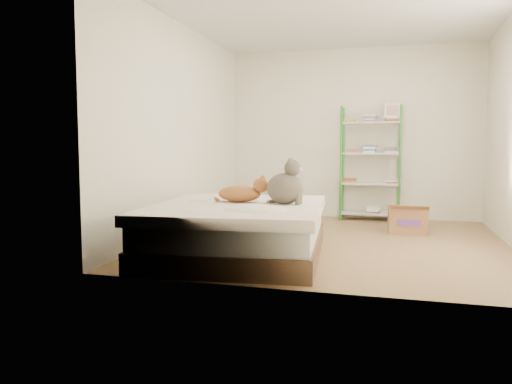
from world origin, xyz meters
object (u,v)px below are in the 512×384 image
(bed, at_px, (238,230))
(white_bin, at_px, (253,204))
(orange_cat, at_px, (239,192))
(cardboard_box, at_px, (407,220))
(shelf_unit, at_px, (371,160))
(grey_cat, at_px, (285,182))

(bed, relative_size, white_bin, 6.05)
(white_bin, bearing_deg, bed, -76.81)
(orange_cat, bearing_deg, cardboard_box, 43.94)
(shelf_unit, xyz_separation_m, cardboard_box, (0.52, -1.04, -0.73))
(orange_cat, xyz_separation_m, white_bin, (-0.64, 2.73, -0.44))
(white_bin, bearing_deg, cardboard_box, -23.34)
(bed, height_order, cardboard_box, bed)
(bed, height_order, orange_cat, orange_cat)
(bed, relative_size, orange_cat, 4.16)
(bed, bearing_deg, shelf_unit, 62.89)
(cardboard_box, xyz_separation_m, white_bin, (-2.34, 1.01, 0.02))
(grey_cat, height_order, shelf_unit, shelf_unit)
(orange_cat, relative_size, cardboard_box, 1.07)
(cardboard_box, distance_m, white_bin, 2.55)
(orange_cat, relative_size, grey_cat, 1.19)
(orange_cat, distance_m, white_bin, 2.84)
(bed, relative_size, grey_cat, 4.94)
(grey_cat, xyz_separation_m, white_bin, (-1.13, 2.78, -0.56))
(bed, xyz_separation_m, orange_cat, (-0.04, 0.17, 0.37))
(orange_cat, xyz_separation_m, shelf_unit, (1.18, 2.76, 0.27))
(white_bin, bearing_deg, shelf_unit, 0.98)
(bed, relative_size, cardboard_box, 4.44)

